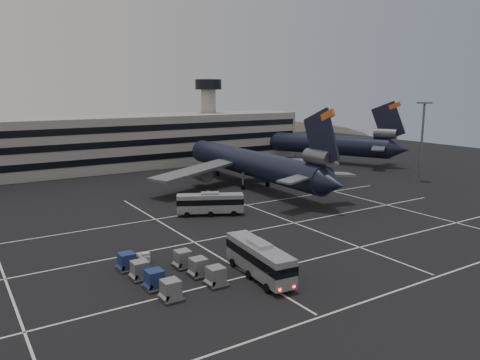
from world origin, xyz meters
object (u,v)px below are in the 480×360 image
(bus_near, at_px, (259,258))
(bus_far, at_px, (210,203))
(trijet_main, at_px, (252,163))
(uld_cluster, at_px, (170,271))
(tug_a, at_px, (144,257))

(bus_near, distance_m, bus_far, 27.69)
(trijet_main, xyz_separation_m, bus_near, (-27.40, -42.11, -2.95))
(trijet_main, relative_size, uld_cluster, 4.48)
(bus_near, distance_m, uld_cluster, 10.23)
(bus_far, height_order, tug_a, bus_far)
(bus_near, xyz_separation_m, uld_cluster, (-9.03, 4.64, -1.27))
(trijet_main, distance_m, bus_far, 24.93)
(bus_near, distance_m, tug_a, 15.02)
(bus_far, bearing_deg, bus_near, -170.67)
(bus_near, bearing_deg, trijet_main, 62.80)
(bus_far, xyz_separation_m, tug_a, (-17.69, -14.87, -1.59))
(trijet_main, bearing_deg, tug_a, -138.71)
(bus_near, xyz_separation_m, tug_a, (-9.43, 11.56, -1.71))
(trijet_main, height_order, tug_a, trijet_main)
(bus_far, xyz_separation_m, uld_cluster, (-17.29, -21.79, -1.15))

